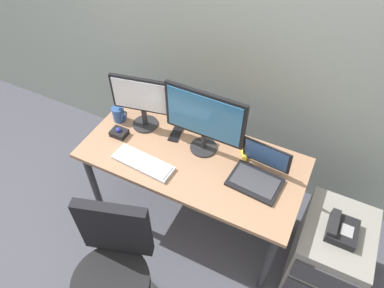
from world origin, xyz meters
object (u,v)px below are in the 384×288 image
desk_phone (341,230)px  monitor_main (204,118)px  trackball_mouse (119,133)px  office_chair (116,276)px  monitor_side (142,99)px  file_cabinet (327,253)px  coffee_mug (119,114)px  laptop (259,172)px  keyboard (143,163)px  banana (244,150)px  cell_phone (176,134)px

desk_phone → monitor_main: bearing=172.4°
trackball_mouse → office_chair: bearing=-59.9°
monitor_side → monitor_main: bearing=-2.4°
file_cabinet → monitor_main: (-0.96, 0.11, 0.71)m
coffee_mug → file_cabinet: bearing=-3.3°
trackball_mouse → coffee_mug: size_ratio=1.01×
monitor_main → laptop: bearing=-10.5°
keyboard → laptop: bearing=17.6°
laptop → banana: (-0.15, 0.16, -0.03)m
monitor_side → banana: (0.72, 0.06, -0.21)m
desk_phone → banana: size_ratio=1.05×
monitor_side → cell_phone: size_ratio=2.93×
file_cabinet → laptop: 0.75m
laptop → trackball_mouse: bearing=-175.9°
banana → laptop: bearing=-46.2°
monitor_side → coffee_mug: size_ratio=3.84×
file_cabinet → monitor_side: 1.59m
monitor_side → coffee_mug: monitor_side is taller
coffee_mug → banana: coffee_mug is taller
desk_phone → monitor_side: size_ratio=0.48×
coffee_mug → banana: (0.91, 0.10, -0.03)m
monitor_side → trackball_mouse: monitor_side is taller
monitor_side → banana: 0.75m
coffee_mug → cell_phone: bearing=6.0°
office_chair → trackball_mouse: (-0.44, 0.75, 0.32)m
office_chair → desk_phone: bearing=35.3°
cell_phone → laptop: bearing=-17.5°
monitor_main → cell_phone: 0.35m
keyboard → office_chair: bearing=-75.9°
file_cabinet → desk_phone: 0.33m
monitor_main → coffee_mug: bearing=-178.5°
keyboard → cell_phone: bearing=79.1°
keyboard → coffee_mug: 0.47m
cell_phone → banana: size_ratio=0.75×
file_cabinet → desk_phone: (-0.01, -0.02, 0.33)m
keyboard → cell_phone: (0.06, 0.32, -0.01)m
office_chair → keyboard: bearing=104.1°
monitor_side → desk_phone: bearing=-5.9°
monitor_main → keyboard: monitor_main is taller
coffee_mug → laptop: bearing=-3.2°
trackball_mouse → monitor_side: bearing=57.2°
monitor_main → banana: size_ratio=2.79×
keyboard → cell_phone: size_ratio=2.95×
office_chair → laptop: 1.05m
desk_phone → cell_phone: 1.20m
monitor_main → cell_phone: monitor_main is taller
coffee_mug → cell_phone: coffee_mug is taller
keyboard → coffee_mug: size_ratio=3.86×
office_chair → cell_phone: 0.98m
monitor_main → trackball_mouse: size_ratio=4.83×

